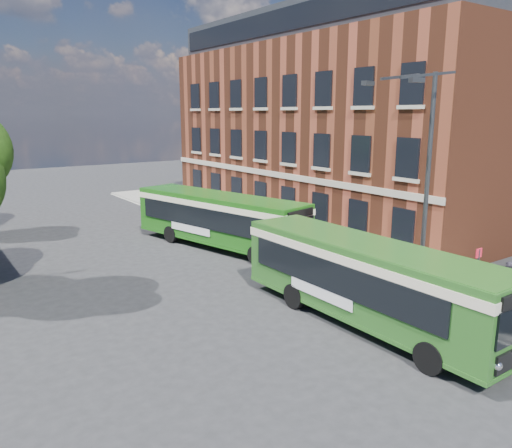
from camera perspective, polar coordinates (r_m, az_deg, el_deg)
ground at (r=19.73m, az=4.02°, el=-9.73°), size 120.00×120.00×0.00m
pavement at (r=29.82m, az=4.83°, el=-1.86°), size 6.00×48.00×0.15m
kerb_line at (r=28.05m, az=0.03°, el=-2.90°), size 0.12×48.00×0.01m
brick_office at (r=36.56m, az=9.56°, el=11.58°), size 12.10×26.00×14.20m
street_lamp at (r=20.58m, az=18.39°, el=4.43°), size 2.96×2.38×9.00m
bus_stop_sign at (r=20.71m, az=23.91°, el=-5.30°), size 0.35×0.08×2.52m
bus_front at (r=18.26m, az=12.55°, el=-5.74°), size 2.70×11.00×3.02m
bus_rear at (r=28.17m, az=-4.26°, el=0.96°), size 5.14×11.70×3.02m
pedestrian_a at (r=21.41m, az=26.72°, el=-6.22°), size 0.81×0.73×1.85m
pedestrian_b at (r=22.65m, az=16.33°, el=-4.84°), size 0.90×0.83×1.50m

